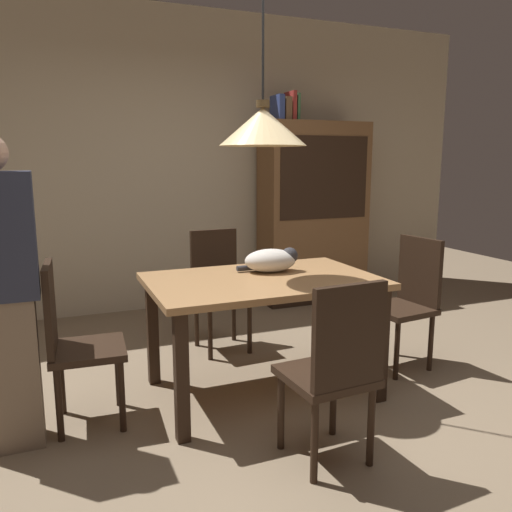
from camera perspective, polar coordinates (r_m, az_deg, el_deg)
name	(u,v)px	position (r m, az deg, el deg)	size (l,w,h in m)	color
ground	(303,421)	(3.08, 5.25, -17.86)	(10.00, 10.00, 0.00)	#847056
back_wall	(182,162)	(5.20, -8.20, 10.33)	(6.40, 0.10, 2.90)	beige
dining_table	(262,294)	(3.19, 0.72, -4.21)	(1.40, 0.90, 0.75)	#A87A4C
chair_left_side	(72,338)	(3.01, -19.79, -8.55)	(0.42, 0.42, 0.93)	black
chair_far_back	(219,284)	(4.03, -4.20, -3.13)	(0.42, 0.42, 0.93)	black
chair_right_side	(408,297)	(3.81, 16.56, -4.37)	(0.44, 0.44, 0.93)	black
chair_near_front	(335,366)	(2.50, 8.84, -12.00)	(0.42, 0.42, 0.93)	black
cat_sleeping	(272,260)	(3.33, 1.80, -0.46)	(0.39, 0.26, 0.16)	silver
pendant_lamp	(263,126)	(3.09, 0.76, 14.26)	(0.52, 0.52, 1.30)	beige
hutch_bookcase	(313,216)	(5.40, 6.38, 4.42)	(1.12, 0.45, 1.85)	brown
book_blue_wide	(277,108)	(5.20, 2.37, 16.17)	(0.06, 0.24, 0.24)	#384C93
book_brown_thick	(284,109)	(5.23, 3.15, 16.02)	(0.06, 0.24, 0.22)	brown
book_red_tall	(290,106)	(5.27, 3.84, 16.30)	(0.04, 0.22, 0.28)	#B73833
book_green_slim	(295,108)	(5.29, 4.34, 16.17)	(0.03, 0.20, 0.26)	#427A4C
person_standing	(1,297)	(2.84, -26.50, -4.10)	(0.36, 0.22, 1.59)	#84705B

